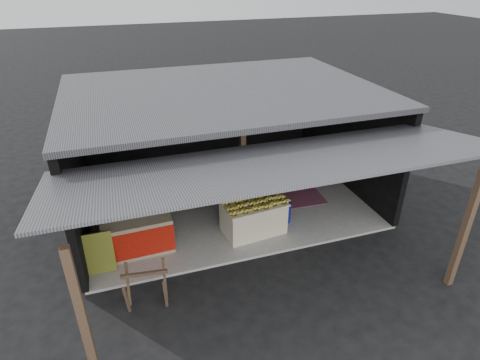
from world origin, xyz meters
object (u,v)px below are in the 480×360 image
object	(u,v)px
plastic_chair	(293,170)
white_crate	(244,191)
sawhorse	(146,285)
water_barrel	(284,213)
banana_table	(253,217)
neighbor_stall	(138,234)

from	to	relation	value
plastic_chair	white_crate	bearing A→B (deg)	-142.25
sawhorse	water_barrel	xyz separation A→B (m)	(3.45, 1.70, -0.21)
banana_table	water_barrel	distance (m)	0.87
banana_table	white_crate	xyz separation A→B (m)	(0.12, 1.04, 0.10)
water_barrel	sawhorse	bearing A→B (deg)	-153.77
white_crate	sawhorse	xyz separation A→B (m)	(-2.72, -2.59, -0.05)
white_crate	plastic_chair	world-z (taller)	white_crate
neighbor_stall	white_crate	bearing A→B (deg)	17.31
banana_table	neighbor_stall	size ratio (longest dim) A/B	1.01
sawhorse	water_barrel	world-z (taller)	sawhorse
sawhorse	plastic_chair	bearing A→B (deg)	43.69
white_crate	water_barrel	world-z (taller)	white_crate
neighbor_stall	plastic_chair	distance (m)	4.68
sawhorse	water_barrel	distance (m)	3.85
sawhorse	plastic_chair	size ratio (longest dim) A/B	1.00
white_crate	neighbor_stall	world-z (taller)	neighbor_stall
neighbor_stall	plastic_chair	world-z (taller)	neighbor_stall
banana_table	water_barrel	xyz separation A→B (m)	(0.84, 0.15, -0.16)
neighbor_stall	sawhorse	world-z (taller)	neighbor_stall
banana_table	white_crate	distance (m)	1.05
neighbor_stall	water_barrel	xyz separation A→B (m)	(3.43, 0.07, -0.22)
banana_table	neighbor_stall	xyz separation A→B (m)	(-2.59, 0.08, 0.06)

